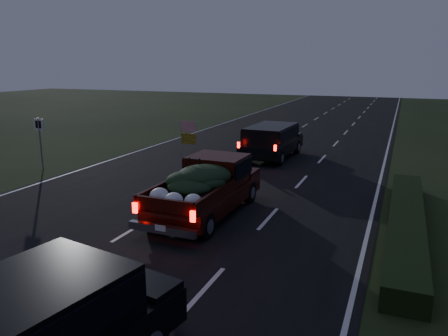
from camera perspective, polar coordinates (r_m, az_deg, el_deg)
The scene contains 6 objects.
ground at distance 13.93m, azimuth -11.78°, elevation -7.89°, with size 120.00×120.00×0.00m, color black.
road_asphalt at distance 13.92m, azimuth -11.78°, elevation -7.85°, with size 14.00×120.00×0.02m, color black.
hedge_row at distance 14.46m, azimuth 22.69°, elevation -6.61°, with size 1.00×10.00×0.60m, color black.
route_sign at distance 22.59m, azimuth -22.93°, elevation 3.90°, with size 0.55×0.08×2.50m.
pickup_truck at distance 14.67m, azimuth -2.32°, elevation -2.16°, with size 2.14×5.40×2.82m.
lead_suv at distance 23.63m, azimuth 6.24°, elevation 3.90°, with size 2.26×5.14×1.46m.
Camera 1 is at (7.42, -10.66, 5.01)m, focal length 35.00 mm.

